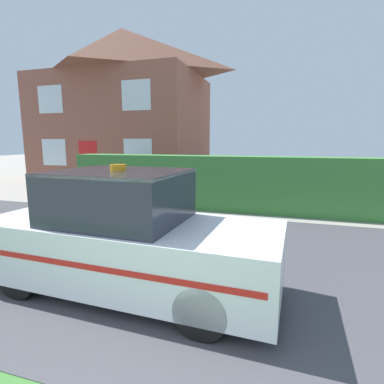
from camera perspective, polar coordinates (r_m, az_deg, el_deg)
road_strip at (r=5.42m, az=2.55°, el=-12.71°), size 28.00×6.15×0.01m
garden_hedge at (r=9.19m, az=4.52°, el=1.78°), size 9.38×0.82×1.64m
police_car at (r=4.25m, az=-12.23°, el=-8.46°), size 4.12×1.73×1.75m
house_left at (r=17.68m, az=-12.86°, el=15.96°), size 8.80×6.23×8.04m
wheelie_bin at (r=11.03m, az=-14.20°, el=1.37°), size 0.76×0.78×1.08m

